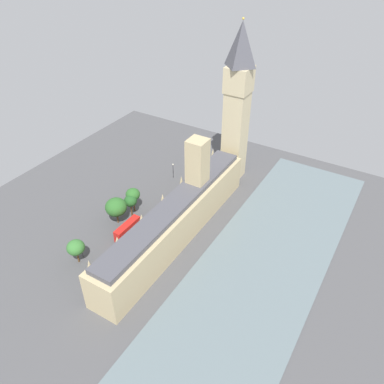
# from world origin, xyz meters

# --- Properties ---
(ground_plane) EXTENTS (141.93, 141.93, 0.00)m
(ground_plane) POSITION_xyz_m (0.00, 0.00, 0.00)
(ground_plane) COLOR #4C4C4F
(river_thames) EXTENTS (34.35, 127.74, 0.25)m
(river_thames) POSITION_xyz_m (-30.67, 0.00, 0.12)
(river_thames) COLOR slate
(river_thames) RESTS_ON ground
(parliament_building) EXTENTS (10.57, 71.93, 29.03)m
(parliament_building) POSITION_xyz_m (-1.99, -1.18, 7.50)
(parliament_building) COLOR tan
(parliament_building) RESTS_ON ground
(clock_tower) EXTENTS (8.58, 8.58, 58.66)m
(clock_tower) POSITION_xyz_m (-1.34, -41.76, 30.36)
(clock_tower) COLOR #CCBA8E
(clock_tower) RESTS_ON ground
(car_dark_green_opposite_hall) EXTENTS (2.03, 4.13, 1.74)m
(car_dark_green_opposite_hall) POSITION_xyz_m (8.93, -22.28, 0.88)
(car_dark_green_opposite_hall) COLOR #19472D
(car_dark_green_opposite_hall) RESTS_ON ground
(car_black_kerbside) EXTENTS (1.89, 4.19, 1.74)m
(car_black_kerbside) POSITION_xyz_m (8.80, -6.11, 0.88)
(car_black_kerbside) COLOR black
(car_black_kerbside) RESTS_ON ground
(double_decker_bus_midblock) EXTENTS (2.72, 10.52, 4.75)m
(double_decker_bus_midblock) POSITION_xyz_m (11.64, 7.83, 2.63)
(double_decker_bus_midblock) COLOR red
(double_decker_bus_midblock) RESTS_ON ground
(car_yellow_cab_trailing) EXTENTS (1.98, 4.76, 1.74)m
(car_yellow_cab_trailing) POSITION_xyz_m (9.21, 25.21, 0.89)
(car_yellow_cab_trailing) COLOR gold
(car_yellow_cab_trailing) RESTS_ON ground
(pedestrian_far_end) EXTENTS (0.67, 0.58, 1.71)m
(pedestrian_far_end) POSITION_xyz_m (4.82, -14.49, 0.77)
(pedestrian_far_end) COLOR maroon
(pedestrian_far_end) RESTS_ON ground
(pedestrian_leading) EXTENTS (0.71, 0.68, 1.69)m
(pedestrian_leading) POSITION_xyz_m (4.87, 7.14, 0.76)
(pedestrian_leading) COLOR navy
(pedestrian_leading) RESTS_ON ground
(pedestrian_corner) EXTENTS (0.70, 0.69, 1.68)m
(pedestrian_corner) POSITION_xyz_m (4.61, 21.23, 0.76)
(pedestrian_corner) COLOR #336B60
(pedestrian_corner) RESTS_ON ground
(plane_tree_by_river_gate) EXTENTS (4.41, 4.41, 8.15)m
(plane_tree_by_river_gate) POSITION_xyz_m (16.94, -0.86, 6.20)
(plane_tree_by_river_gate) COLOR brown
(plane_tree_by_river_gate) RESTS_ON ground
(plane_tree_under_trees) EXTENTS (5.29, 5.29, 8.04)m
(plane_tree_under_trees) POSITION_xyz_m (16.93, 24.66, 5.76)
(plane_tree_under_trees) COLOR brown
(plane_tree_under_trees) RESTS_ON ground
(plane_tree_near_tower) EXTENTS (7.12, 7.12, 9.60)m
(plane_tree_near_tower) POSITION_xyz_m (18.63, 4.49, 6.55)
(plane_tree_near_tower) COLOR brown
(plane_tree_near_tower) RESTS_ON ground
(plane_tree_slot_10) EXTENTS (4.92, 4.92, 9.22)m
(plane_tree_slot_10) POSITION_xyz_m (17.77, -3.35, 7.06)
(plane_tree_slot_10) COLOR brown
(plane_tree_slot_10) RESTS_ON ground
(street_lamp_slot_11) EXTENTS (0.56, 0.56, 6.31)m
(street_lamp_slot_11) POSITION_xyz_m (17.72, -28.06, 4.41)
(street_lamp_slot_11) COLOR black
(street_lamp_slot_11) RESTS_ON ground
(street_lamp_slot_12) EXTENTS (0.56, 0.56, 5.80)m
(street_lamp_slot_12) POSITION_xyz_m (17.27, 22.56, 4.09)
(street_lamp_slot_12) COLOR black
(street_lamp_slot_12) RESTS_ON ground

